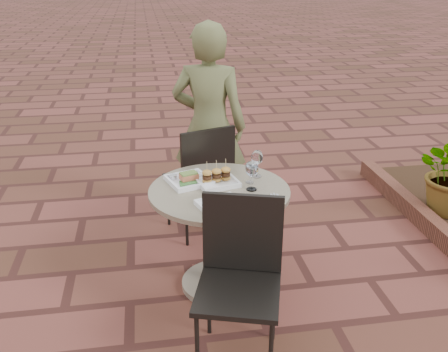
{
  "coord_description": "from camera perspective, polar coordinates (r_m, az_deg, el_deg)",
  "views": [
    {
      "loc": [
        -0.65,
        -2.74,
        2.06
      ],
      "look_at": [
        -0.19,
        0.1,
        0.82
      ],
      "focal_mm": 40.0,
      "sensor_mm": 36.0,
      "label": 1
    }
  ],
  "objects": [
    {
      "name": "chair_far",
      "position": [
        3.89,
        -2.46,
        0.41
      ],
      "size": [
        0.56,
        0.56,
        0.93
      ],
      "rotation": [
        0.0,
        0.0,
        3.47
      ],
      "color": "black",
      "rests_on": "ground"
    },
    {
      "name": "wine_glass_right",
      "position": [
        3.11,
        3.22,
        0.71
      ],
      "size": [
        0.08,
        0.08,
        0.19
      ],
      "color": "white",
      "rests_on": "cafe_table"
    },
    {
      "name": "chair_near",
      "position": [
        2.73,
        1.87,
        -10.31
      ],
      "size": [
        0.55,
        0.55,
        0.93
      ],
      "rotation": [
        0.0,
        0.0,
        -0.3
      ],
      "color": "black",
      "rests_on": "ground"
    },
    {
      "name": "cutlery_set",
      "position": [
        3.02,
        5.89,
        -2.87
      ],
      "size": [
        0.13,
        0.24,
        0.0
      ],
      "primitive_type": null,
      "rotation": [
        0.0,
        0.0,
        -0.14
      ],
      "color": "silver",
      "rests_on": "cafe_table"
    },
    {
      "name": "ground",
      "position": [
        3.49,
        3.45,
        -12.95
      ],
      "size": [
        60.0,
        60.0,
        0.0
      ],
      "primitive_type": "plane",
      "color": "brown",
      "rests_on": "ground"
    },
    {
      "name": "cafe_table",
      "position": [
        3.28,
        -0.52,
        -5.44
      ],
      "size": [
        0.9,
        0.9,
        0.73
      ],
      "color": "gray",
      "rests_on": "ground"
    },
    {
      "name": "diner",
      "position": [
        4.06,
        -1.7,
        5.69
      ],
      "size": [
        0.7,
        0.57,
        1.66
      ],
      "primitive_type": "imported",
      "rotation": [
        0.0,
        0.0,
        2.81
      ],
      "color": "brown",
      "rests_on": "ground"
    },
    {
      "name": "plate_salmon",
      "position": [
        3.26,
        -4.03,
        -0.43
      ],
      "size": [
        0.33,
        0.33,
        0.07
      ],
      "rotation": [
        0.0,
        0.0,
        0.32
      ],
      "color": "white",
      "rests_on": "cafe_table"
    },
    {
      "name": "wine_glass_far",
      "position": [
        3.31,
        3.8,
        2.06
      ],
      "size": [
        0.08,
        0.08,
        0.19
      ],
      "color": "white",
      "rests_on": "cafe_table"
    },
    {
      "name": "plate_tuna",
      "position": [
        2.92,
        -0.28,
        -3.43
      ],
      "size": [
        0.31,
        0.31,
        0.03
      ],
      "rotation": [
        0.0,
        0.0,
        0.32
      ],
      "color": "white",
      "rests_on": "cafe_table"
    },
    {
      "name": "plate_sliders",
      "position": [
        3.24,
        -0.87,
        -0.27
      ],
      "size": [
        0.3,
        0.3,
        0.16
      ],
      "rotation": [
        0.0,
        0.0,
        0.23
      ],
      "color": "white",
      "rests_on": "cafe_table"
    },
    {
      "name": "wine_glass_mid",
      "position": [
        3.23,
        2.99,
        0.96
      ],
      "size": [
        0.06,
        0.06,
        0.15
      ],
      "color": "white",
      "rests_on": "cafe_table"
    },
    {
      "name": "steel_ramekin",
      "position": [
        3.3,
        -5.82,
        -0.18
      ],
      "size": [
        0.06,
        0.06,
        0.04
      ],
      "primitive_type": "cylinder",
      "rotation": [
        0.0,
        0.0,
        -0.11
      ],
      "color": "silver",
      "rests_on": "cafe_table"
    },
    {
      "name": "planter_curb",
      "position": [
        4.27,
        24.16,
        -6.64
      ],
      "size": [
        0.12,
        3.0,
        0.15
      ],
      "primitive_type": "cube",
      "color": "brown",
      "rests_on": "ground"
    }
  ]
}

